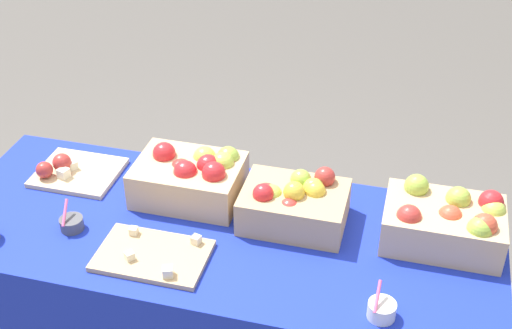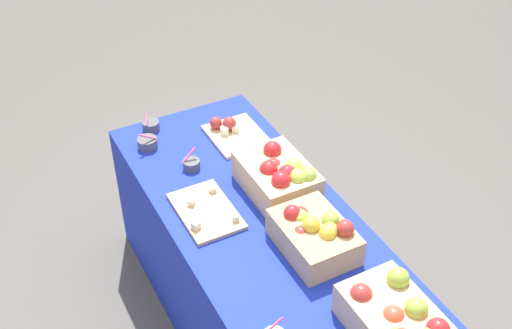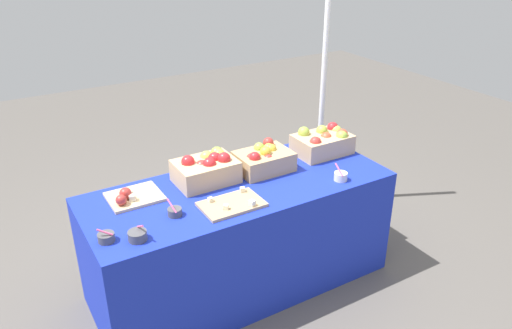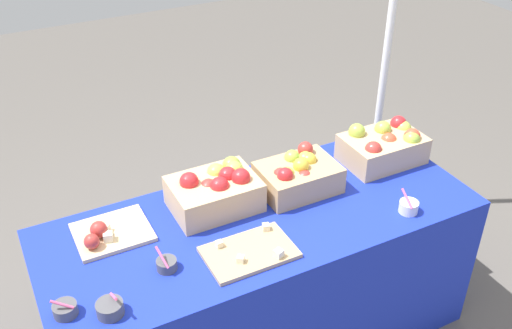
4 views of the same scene
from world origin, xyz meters
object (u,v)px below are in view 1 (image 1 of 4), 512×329
at_px(sample_bowl_mid, 71,223).
at_px(sample_bowl_near, 382,310).
at_px(apple_crate_left, 447,222).
at_px(cutting_board_back, 71,170).
at_px(apple_crate_middle, 294,203).
at_px(cutting_board_front, 153,255).
at_px(apple_crate_right, 193,176).

bearing_deg(sample_bowl_mid, sample_bowl_near, -7.54).
relative_size(apple_crate_left, sample_bowl_mid, 3.88).
distance_m(apple_crate_left, cutting_board_back, 1.37).
height_order(apple_crate_middle, cutting_board_front, apple_crate_middle).
height_order(apple_crate_right, sample_bowl_mid, apple_crate_right).
bearing_deg(sample_bowl_near, apple_crate_right, 149.46).
height_order(cutting_board_back, sample_bowl_near, sample_bowl_near).
relative_size(apple_crate_left, cutting_board_back, 1.26).
relative_size(cutting_board_back, sample_bowl_near, 2.83).
xyz_separation_m(apple_crate_left, sample_bowl_mid, (-1.22, -0.25, -0.06)).
relative_size(apple_crate_right, sample_bowl_near, 3.48).
bearing_deg(apple_crate_left, apple_crate_middle, -177.60).
bearing_deg(apple_crate_right, sample_bowl_near, -30.54).
bearing_deg(sample_bowl_near, cutting_board_back, 160.44).
distance_m(cutting_board_front, sample_bowl_near, 0.74).
height_order(apple_crate_left, apple_crate_right, same).
height_order(cutting_board_front, sample_bowl_mid, sample_bowl_mid).
height_order(apple_crate_left, apple_crate_middle, apple_crate_left).
xyz_separation_m(apple_crate_right, sample_bowl_mid, (-0.34, -0.28, -0.06)).
height_order(apple_crate_right, sample_bowl_near, apple_crate_right).
distance_m(sample_bowl_near, sample_bowl_mid, 1.06).
bearing_deg(apple_crate_left, apple_crate_right, 177.89).
height_order(apple_crate_middle, sample_bowl_mid, apple_crate_middle).
xyz_separation_m(apple_crate_left, apple_crate_right, (-0.88, 0.03, 0.00)).
bearing_deg(apple_crate_middle, cutting_board_back, 176.15).
xyz_separation_m(apple_crate_middle, cutting_board_front, (-0.39, -0.30, -0.07)).
xyz_separation_m(apple_crate_left, cutting_board_back, (-1.36, 0.04, -0.06)).
bearing_deg(sample_bowl_near, sample_bowl_mid, 172.46).
relative_size(apple_crate_left, apple_crate_right, 1.02).
xyz_separation_m(apple_crate_middle, sample_bowl_near, (0.34, -0.37, -0.05)).
xyz_separation_m(apple_crate_middle, cutting_board_back, (-0.86, 0.06, -0.05)).
height_order(apple_crate_right, cutting_board_back, apple_crate_right).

